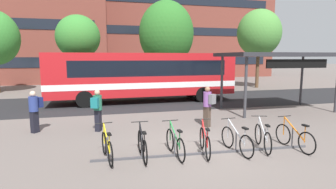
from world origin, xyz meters
TOP-DOWN VIEW (x-y plane):
  - ground at (0.00, 0.00)m, footprint 200.00×200.00m
  - bus_lane_asphalt at (0.00, 9.65)m, footprint 80.00×7.20m
  - city_bus at (-0.39, 9.65)m, footprint 12.09×2.87m
  - bike_rack at (-0.05, -0.53)m, footprint 6.83×0.48m
  - parked_bicycle_yellow_0 at (-2.98, -0.29)m, footprint 0.52×1.71m
  - parked_bicycle_black_1 at (-1.98, -0.40)m, footprint 0.52×1.72m
  - parked_bicycle_green_2 at (-1.01, -0.47)m, footprint 0.52×1.72m
  - parked_bicycle_red_3 at (-0.09, -0.52)m, footprint 0.55×1.70m
  - parked_bicycle_silver_4 at (0.91, -0.65)m, footprint 0.52×1.72m
  - parked_bicycle_silver_5 at (1.88, -0.56)m, footprint 0.66×1.66m
  - parked_bicycle_orange_6 at (2.87, -0.81)m, footprint 0.52×1.72m
  - transit_shelter at (6.38, 4.91)m, footprint 6.22×3.42m
  - commuter_grey_pack_0 at (1.25, 2.47)m, footprint 0.52×0.60m
  - commuter_teal_pack_1 at (-3.25, 2.92)m, footprint 0.49×0.60m
  - commuter_navy_pack_2 at (-5.62, 3.37)m, footprint 0.57×0.60m
  - street_tree_0 at (3.09, 17.15)m, footprint 5.12×5.12m
  - street_tree_1 at (11.74, 15.32)m, footprint 4.10×4.10m
  - street_tree_2 at (-4.63, 14.29)m, footprint 3.35×3.35m
  - building_left_wing at (-12.61, 29.39)m, footprint 20.83×12.29m
  - building_centre_block at (-0.98, 44.12)m, footprint 17.91×12.17m

SIDE VIEW (x-z plane):
  - ground at x=0.00m, z-range 0.00..0.00m
  - bus_lane_asphalt at x=0.00m, z-range 0.00..0.01m
  - bike_rack at x=-0.05m, z-range -0.26..0.44m
  - parked_bicycle_yellow_0 at x=-2.98m, z-range -0.11..0.88m
  - parked_bicycle_black_1 at x=-1.98m, z-range -0.11..0.88m
  - parked_bicycle_green_2 at x=-1.01m, z-range -0.11..0.88m
  - parked_bicycle_red_3 at x=-0.09m, z-range -0.11..0.88m
  - parked_bicycle_silver_4 at x=0.91m, z-range -0.11..0.88m
  - parked_bicycle_silver_5 at x=1.88m, z-range -0.11..0.88m
  - parked_bicycle_orange_6 at x=2.87m, z-range -0.11..0.88m
  - commuter_navy_pack_2 at x=-5.62m, z-range 0.13..1.78m
  - commuter_teal_pack_1 at x=-3.25m, z-range 0.13..1.80m
  - commuter_grey_pack_0 at x=1.25m, z-range 0.13..1.85m
  - city_bus at x=-0.39m, z-range 0.18..3.38m
  - transit_shelter at x=6.38m, z-range 1.39..4.56m
  - street_tree_2 at x=-4.63m, z-range 1.38..7.55m
  - street_tree_0 at x=3.09m, z-range 1.03..9.20m
  - street_tree_1 at x=11.74m, z-range 1.49..8.94m
  - building_centre_block at x=-0.98m, z-range 0.00..14.95m
  - building_left_wing at x=-12.61m, z-range 0.00..15.92m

